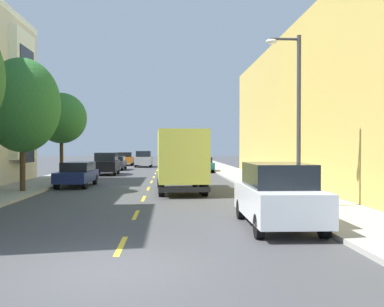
# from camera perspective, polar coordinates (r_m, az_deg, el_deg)

# --- Properties ---
(ground_plane) EXTENTS (160.00, 160.00, 0.00)m
(ground_plane) POSITION_cam_1_polar(r_m,az_deg,el_deg) (39.04, -4.75, -2.71)
(ground_plane) COLOR #424244
(sidewalk_left) EXTENTS (3.20, 120.00, 0.14)m
(sidewalk_left) POSITION_cam_1_polar(r_m,az_deg,el_deg) (37.93, -15.63, -2.74)
(sidewalk_left) COLOR #A39E93
(sidewalk_left) RESTS_ON ground_plane
(sidewalk_right) EXTENTS (3.20, 120.00, 0.14)m
(sidewalk_right) POSITION_cam_1_polar(r_m,az_deg,el_deg) (37.50, 6.08, -2.75)
(sidewalk_right) COLOR #A39E93
(sidewalk_right) RESTS_ON ground_plane
(lane_centerline_dashes) EXTENTS (0.14, 47.20, 0.01)m
(lane_centerline_dashes) POSITION_cam_1_polar(r_m,az_deg,el_deg) (33.56, -5.02, -3.29)
(lane_centerline_dashes) COLOR yellow
(lane_centerline_dashes) RESTS_ON ground_plane
(apartment_block_opposite) EXTENTS (10.00, 36.00, 9.86)m
(apartment_block_opposite) POSITION_cam_1_polar(r_m,az_deg,el_deg) (31.65, 20.40, 5.34)
(apartment_block_opposite) COLOR tan
(apartment_block_opposite) RESTS_ON ground_plane
(street_tree_second) EXTENTS (3.89, 3.89, 6.89)m
(street_tree_second) POSITION_cam_1_polar(r_m,az_deg,el_deg) (24.85, -20.85, 5.77)
(street_tree_second) COLOR #47331E
(street_tree_second) RESTS_ON sidewalk_left
(street_tree_third) EXTENTS (3.54, 3.54, 6.11)m
(street_tree_third) POSITION_cam_1_polar(r_m,az_deg,el_deg) (33.00, -16.33, 4.34)
(street_tree_third) COLOR #47331E
(street_tree_third) RESTS_ON sidewalk_left
(street_lamp) EXTENTS (1.35, 0.28, 6.50)m
(street_lamp) POSITION_cam_1_polar(r_m,az_deg,el_deg) (17.44, 12.97, 5.78)
(street_lamp) COLOR #38383D
(street_lamp) RESTS_ON sidewalk_right
(delivery_box_truck) EXTENTS (2.63, 7.18, 3.27)m
(delivery_box_truck) POSITION_cam_1_polar(r_m,az_deg,el_deg) (23.98, -1.49, -0.48)
(delivery_box_truck) COLOR #D8D84C
(delivery_box_truck) RESTS_ON ground_plane
(parked_sedan_teal) EXTENTS (1.93, 4.55, 1.43)m
(parked_sedan_teal) POSITION_cam_1_polar(r_m,az_deg,el_deg) (43.11, 1.37, -1.38)
(parked_sedan_teal) COLOR #195B60
(parked_sedan_teal) RESTS_ON ground_plane
(parked_pickup_orange) EXTENTS (2.11, 5.34, 1.73)m
(parked_pickup_orange) POSITION_cam_1_polar(r_m,az_deg,el_deg) (59.36, -8.49, -0.70)
(parked_pickup_orange) COLOR orange
(parked_pickup_orange) RESTS_ON ground_plane
(parked_suv_black) EXTENTS (2.06, 4.84, 1.93)m
(parked_suv_black) POSITION_cam_1_polar(r_m,az_deg,el_deg) (39.45, -10.86, -1.25)
(parked_suv_black) COLOR black
(parked_suv_black) RESTS_ON ground_plane
(parked_hatchback_burgundy) EXTENTS (1.79, 4.02, 1.50)m
(parked_hatchback_burgundy) POSITION_cam_1_polar(r_m,az_deg,el_deg) (61.09, -0.05, -0.72)
(parked_hatchback_burgundy) COLOR maroon
(parked_hatchback_burgundy) RESTS_ON ground_plane
(parked_wagon_navy) EXTENTS (1.91, 4.73, 1.50)m
(parked_wagon_navy) POSITION_cam_1_polar(r_m,az_deg,el_deg) (28.15, -14.41, -2.47)
(parked_wagon_navy) COLOR navy
(parked_wagon_navy) RESTS_ON ground_plane
(parked_sedan_charcoal) EXTENTS (1.84, 4.51, 1.43)m
(parked_sedan_charcoal) POSITION_cam_1_polar(r_m,az_deg,el_deg) (47.63, -9.63, -1.18)
(parked_sedan_charcoal) COLOR #333338
(parked_sedan_charcoal) RESTS_ON ground_plane
(parked_suv_white) EXTENTS (2.02, 4.83, 1.93)m
(parked_suv_white) POSITION_cam_1_polar(r_m,az_deg,el_deg) (13.69, 10.85, -5.18)
(parked_suv_white) COLOR silver
(parked_suv_white) RESTS_ON ground_plane
(parked_suv_sky) EXTENTS (1.96, 4.80, 1.93)m
(parked_suv_sky) POSITION_cam_1_polar(r_m,az_deg,el_deg) (55.43, 0.10, -0.64)
(parked_suv_sky) COLOR #7A9EC6
(parked_suv_sky) RESTS_ON ground_plane
(moving_silver_sedan) EXTENTS (1.95, 4.80, 1.93)m
(moving_silver_sedan) POSITION_cam_1_polar(r_m,az_deg,el_deg) (54.22, -6.18, -0.68)
(moving_silver_sedan) COLOR #B2B5BA
(moving_silver_sedan) RESTS_ON ground_plane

